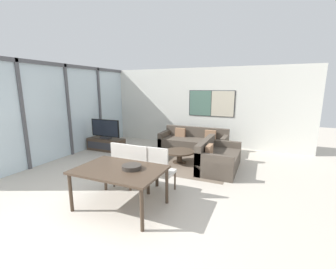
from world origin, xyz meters
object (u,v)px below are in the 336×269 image
(dining_table, at_px, (120,172))
(fruit_bowl, at_px, (132,167))
(dining_chair_left, at_px, (124,163))
(tv_console, at_px, (106,144))
(dining_chair_right, at_px, (160,169))
(television, at_px, (105,129))
(dining_chair_centre, at_px, (141,166))
(coffee_table, at_px, (179,154))
(sofa_side, at_px, (216,159))
(sofa_main, at_px, (194,143))

(dining_table, relative_size, fruit_bowl, 4.48)
(dining_chair_left, distance_m, fruit_bowl, 0.95)
(tv_console, xyz_separation_m, dining_chair_right, (3.07, -2.17, 0.32))
(television, height_order, dining_chair_centre, television)
(television, bearing_deg, fruit_bowl, -44.94)
(television, bearing_deg, dining_chair_left, -44.38)
(dining_chair_centre, bearing_deg, coffee_table, 86.93)
(sofa_side, xyz_separation_m, coffee_table, (-1.06, 0.07, -0.00))
(sofa_side, xyz_separation_m, dining_chair_left, (-1.60, -1.88, 0.27))
(coffee_table, relative_size, dining_table, 0.55)
(dining_chair_left, height_order, fruit_bowl, dining_chair_left)
(television, xyz_separation_m, sofa_main, (2.75, 1.17, -0.47))
(dining_chair_left, bearing_deg, television, 135.62)
(dining_table, distance_m, dining_chair_centre, 0.74)
(coffee_table, relative_size, dining_chair_centre, 0.85)
(dining_chair_left, bearing_deg, dining_table, -60.18)
(dining_chair_left, relative_size, fruit_bowl, 2.90)
(sofa_side, height_order, dining_chair_right, dining_chair_right)
(sofa_main, xyz_separation_m, dining_chair_centre, (-0.11, -3.35, 0.27))
(fruit_bowl, bearing_deg, sofa_side, 69.29)
(sofa_side, relative_size, dining_chair_right, 1.64)
(sofa_main, relative_size, fruit_bowl, 6.54)
(sofa_side, distance_m, fruit_bowl, 2.77)
(sofa_side, relative_size, coffee_table, 1.92)
(sofa_main, distance_m, dining_chair_left, 3.39)
(television, relative_size, sofa_side, 0.68)
(tv_console, bearing_deg, television, 90.00)
(dining_chair_left, xyz_separation_m, fruit_bowl, (0.63, -0.67, 0.23))
(dining_chair_centre, bearing_deg, dining_table, -90.00)
(coffee_table, bearing_deg, dining_table, -92.24)
(sofa_side, height_order, dining_table, sofa_side)
(television, distance_m, fruit_bowl, 4.02)
(sofa_main, relative_size, dining_chair_right, 2.25)
(tv_console, height_order, dining_chair_left, dining_chair_left)
(television, distance_m, dining_table, 3.93)
(sofa_side, distance_m, dining_chair_right, 2.04)
(television, xyz_separation_m, dining_table, (2.64, -2.91, -0.08))
(television, xyz_separation_m, dining_chair_centre, (2.64, -2.18, -0.20))
(dining_chair_right, bearing_deg, television, 144.79)
(sofa_main, xyz_separation_m, sofa_side, (1.06, -1.45, -0.00))
(tv_console, height_order, dining_chair_centre, dining_chair_centre)
(television, xyz_separation_m, coffee_table, (2.75, -0.22, -0.47))
(sofa_main, height_order, dining_chair_right, dining_chair_right)
(television, relative_size, fruit_bowl, 3.24)
(sofa_side, distance_m, dining_table, 2.90)
(television, bearing_deg, sofa_side, -4.28)
(television, height_order, fruit_bowl, television)
(dining_chair_right, bearing_deg, dining_table, -119.79)
(sofa_main, relative_size, dining_chair_centre, 2.25)
(television, height_order, dining_chair_left, television)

